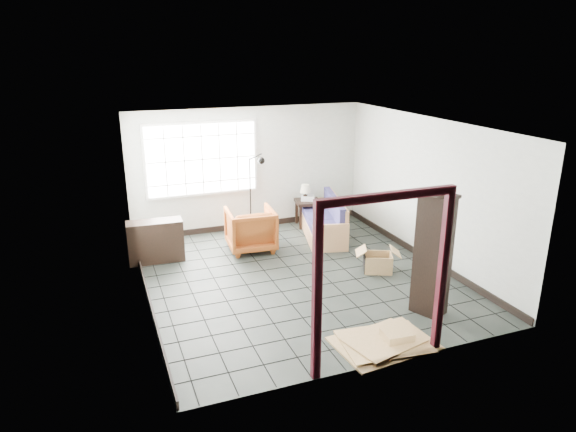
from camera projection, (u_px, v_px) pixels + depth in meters
name	position (u px, v px, depth m)	size (l,w,h in m)	color
ground	(297.00, 277.00, 8.80)	(5.50, 5.50, 0.00)	black
room_shell	(297.00, 181.00, 8.30)	(5.02, 5.52, 2.61)	#B9BEB6
window_panel	(202.00, 159.00, 10.36)	(2.32, 0.08, 1.52)	silver
doorway_trim	(384.00, 260.00, 5.97)	(1.80, 0.08, 2.20)	#350C13
futon_sofa	(325.00, 222.00, 10.63)	(1.15, 1.98, 0.83)	#AA704C
armchair	(251.00, 227.00, 9.87)	(0.88, 0.82, 0.91)	brown
side_table	(308.00, 205.00, 11.20)	(0.61, 0.61, 0.58)	black
table_lamp	(305.00, 189.00, 11.09)	(0.28, 0.28, 0.36)	black
projector	(308.00, 198.00, 11.17)	(0.36, 0.33, 0.10)	silver
floor_lamp	(256.00, 192.00, 10.57)	(0.45, 0.44, 1.72)	black
console_shelf	(156.00, 241.00, 9.34)	(1.00, 0.43, 0.77)	black
tall_shelf	(433.00, 254.00, 7.34)	(0.55, 0.60, 1.81)	black
pot	(443.00, 191.00, 7.02)	(0.17, 0.17, 0.11)	black
open_box	(378.00, 262.00, 8.98)	(0.85, 0.66, 0.44)	#A3834F
cardboard_pile	(386.00, 341.00, 6.77)	(1.35, 1.01, 0.19)	#A3834F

